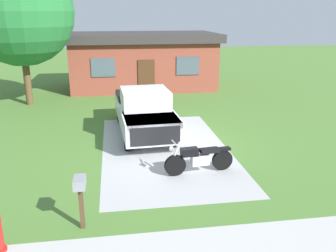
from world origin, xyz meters
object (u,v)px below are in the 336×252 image
Objects in this scene: motorcycle at (199,158)px; neighbor_house at (143,60)px; shade_tree at (19,12)px; pickup_truck at (144,110)px; mailbox at (80,189)px.

neighbor_house reaches higher than motorcycle.
motorcycle is 12.88m from shade_tree.
pickup_truck is at bearing 107.51° from motorcycle.
motorcycle is at bearing 37.21° from mailbox.
neighbor_house is (6.49, 3.99, -3.01)m from shade_tree.
neighbor_house is (2.80, 16.42, 0.81)m from mailbox.
neighbor_house is at bearing 80.32° from mailbox.
shade_tree is at bearing 106.53° from mailbox.
motorcycle is at bearing -72.49° from pickup_truck.
mailbox is 13.51m from shade_tree.
pickup_truck is 8.93m from shade_tree.
pickup_truck is (-1.32, 4.19, 0.48)m from motorcycle.
mailbox is at bearing -73.47° from shade_tree.
shade_tree is (-5.70, 5.70, 3.85)m from pickup_truck.
shade_tree is 8.19m from neighbor_house.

